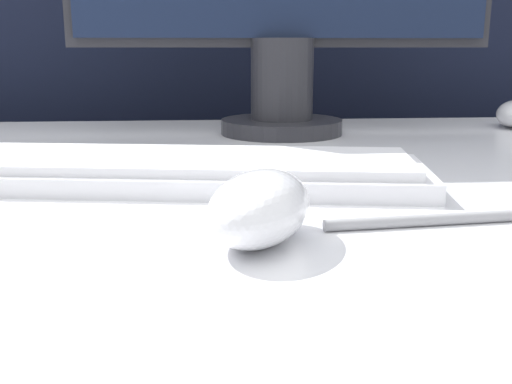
% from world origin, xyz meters
% --- Properties ---
extents(partition_panel, '(5.00, 0.03, 1.27)m').
position_xyz_m(partition_panel, '(0.00, 0.64, 0.64)').
color(partition_panel, black).
rests_on(partition_panel, ground_plane).
extents(computer_mouse_near, '(0.09, 0.12, 0.04)m').
position_xyz_m(computer_mouse_near, '(0.04, -0.12, 0.72)').
color(computer_mouse_near, white).
rests_on(computer_mouse_near, desk).
extents(keyboard, '(0.47, 0.20, 0.02)m').
position_xyz_m(keyboard, '(-0.03, 0.05, 0.71)').
color(keyboard, white).
rests_on(keyboard, desk).
extents(pen, '(0.16, 0.02, 0.01)m').
position_xyz_m(pen, '(0.16, -0.10, 0.71)').
color(pen, '#99999E').
rests_on(pen, desk).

